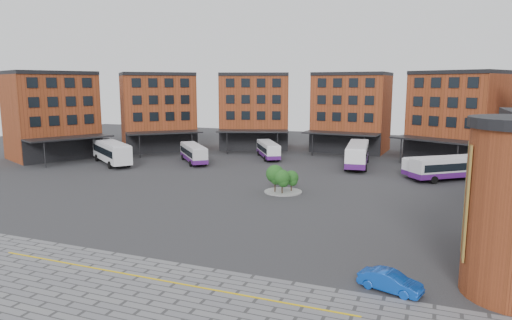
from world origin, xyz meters
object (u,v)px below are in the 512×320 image
at_px(bus_c, 268,150).
at_px(bus_f, 451,167).
at_px(bus_a, 112,151).
at_px(tree_island, 281,178).
at_px(bus_b, 193,153).
at_px(blue_car, 390,281).
at_px(bus_e, 438,166).
at_px(bus_d, 357,154).

height_order(bus_c, bus_f, bus_f).
bearing_deg(bus_c, bus_a, -176.84).
bearing_deg(bus_c, tree_island, -97.58).
height_order(bus_b, bus_c, bus_b).
bearing_deg(bus_a, blue_car, -87.91).
bearing_deg(tree_island, blue_car, -56.85).
distance_m(bus_a, blue_car, 54.50).
height_order(bus_e, blue_car, bus_e).
height_order(bus_a, bus_b, bus_a).
distance_m(bus_d, bus_e, 12.02).
bearing_deg(bus_d, bus_e, -24.38).
xyz_separation_m(tree_island, bus_e, (16.75, 16.77, -0.27)).
relative_size(bus_a, bus_d, 0.91).
height_order(tree_island, bus_b, tree_island).
bearing_deg(bus_b, bus_c, 0.22).
xyz_separation_m(bus_d, blue_car, (8.83, -42.24, -1.30)).
height_order(bus_b, bus_d, bus_d).
bearing_deg(tree_island, bus_b, 143.60).
bearing_deg(bus_f, bus_b, -128.50).
xyz_separation_m(bus_a, bus_b, (11.38, 5.83, -0.51)).
bearing_deg(bus_b, bus_d, -27.66).
xyz_separation_m(bus_a, bus_d, (36.40, 11.86, -0.15)).
relative_size(bus_d, blue_car, 3.36).
height_order(bus_d, bus_f, bus_d).
bearing_deg(blue_car, bus_b, 59.93).
distance_m(bus_c, blue_car, 50.85).
bearing_deg(blue_car, bus_c, 45.29).
distance_m(bus_e, bus_f, 2.50).
bearing_deg(bus_c, blue_car, -92.70).
bearing_deg(bus_a, tree_island, -69.63).
bearing_deg(bus_e, bus_c, -140.31).
xyz_separation_m(tree_island, bus_b, (-19.67, 14.50, -0.19)).
height_order(bus_a, bus_e, bus_a).
distance_m(bus_c, bus_e, 27.50).
bearing_deg(tree_island, bus_e, 45.04).
distance_m(bus_a, bus_c, 25.45).
relative_size(bus_a, bus_c, 1.21).
height_order(bus_a, bus_d, bus_d).
relative_size(bus_b, bus_c, 0.96).
relative_size(bus_a, bus_e, 1.29).
bearing_deg(blue_car, bus_e, 13.04).
bearing_deg(bus_a, bus_d, -35.96).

